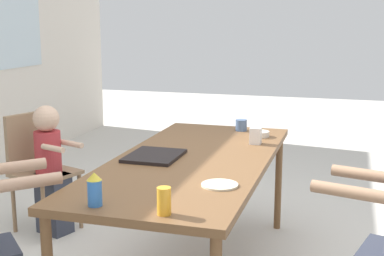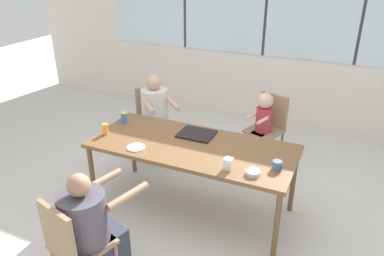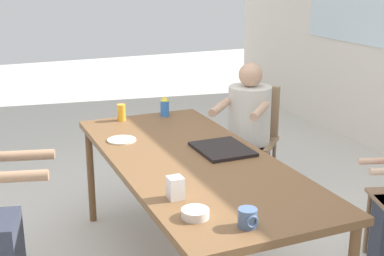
{
  "view_description": "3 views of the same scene",
  "coord_description": "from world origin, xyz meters",
  "px_view_note": "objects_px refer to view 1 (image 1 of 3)",
  "views": [
    {
      "loc": [
        -2.89,
        -0.87,
        1.55
      ],
      "look_at": [
        0.0,
        0.0,
        0.94
      ],
      "focal_mm": 50.0,
      "sensor_mm": 36.0,
      "label": 1
    },
    {
      "loc": [
        1.33,
        -2.95,
        2.46
      ],
      "look_at": [
        0.0,
        0.0,
        0.94
      ],
      "focal_mm": 35.0,
      "sensor_mm": 36.0,
      "label": 2
    },
    {
      "loc": [
        2.63,
        -1.13,
        1.81
      ],
      "look_at": [
        0.0,
        0.0,
        0.94
      ],
      "focal_mm": 50.0,
      "sensor_mm": 36.0,
      "label": 3
    }
  ],
  "objects_px": {
    "bowl_white_shallow": "(260,134)",
    "sippy_cup": "(95,189)",
    "person_toddler": "(51,171)",
    "milk_carton_small": "(256,136)",
    "juice_glass": "(164,201)",
    "chair_for_toddler": "(37,161)",
    "coffee_mug": "(241,125)"
  },
  "relations": [
    {
      "from": "bowl_white_shallow",
      "to": "sippy_cup",
      "type": "bearing_deg",
      "value": 164.07
    },
    {
      "from": "person_toddler",
      "to": "bowl_white_shallow",
      "type": "xyz_separation_m",
      "value": [
        0.29,
        -1.48,
        0.31
      ]
    },
    {
      "from": "person_toddler",
      "to": "milk_carton_small",
      "type": "relative_size",
      "value": 8.84
    },
    {
      "from": "milk_carton_small",
      "to": "juice_glass",
      "type": "bearing_deg",
      "value": 174.35
    },
    {
      "from": "person_toddler",
      "to": "juice_glass",
      "type": "xyz_separation_m",
      "value": [
        -1.32,
        -1.35,
        0.35
      ]
    },
    {
      "from": "chair_for_toddler",
      "to": "sippy_cup",
      "type": "xyz_separation_m",
      "value": [
        -1.35,
        -1.17,
        0.31
      ]
    },
    {
      "from": "bowl_white_shallow",
      "to": "chair_for_toddler",
      "type": "bearing_deg",
      "value": 98.34
    },
    {
      "from": "sippy_cup",
      "to": "milk_carton_small",
      "type": "distance_m",
      "value": 1.44
    },
    {
      "from": "person_toddler",
      "to": "coffee_mug",
      "type": "distance_m",
      "value": 1.43
    },
    {
      "from": "person_toddler",
      "to": "coffee_mug",
      "type": "bearing_deg",
      "value": 127.86
    },
    {
      "from": "bowl_white_shallow",
      "to": "milk_carton_small",
      "type": "bearing_deg",
      "value": -178.56
    },
    {
      "from": "milk_carton_small",
      "to": "bowl_white_shallow",
      "type": "bearing_deg",
      "value": 1.44
    },
    {
      "from": "juice_glass",
      "to": "milk_carton_small",
      "type": "xyz_separation_m",
      "value": [
        1.38,
        -0.14,
        -0.0
      ]
    },
    {
      "from": "person_toddler",
      "to": "juice_glass",
      "type": "relative_size",
      "value": 8.12
    },
    {
      "from": "chair_for_toddler",
      "to": "coffee_mug",
      "type": "distance_m",
      "value": 1.54
    },
    {
      "from": "coffee_mug",
      "to": "sippy_cup",
      "type": "bearing_deg",
      "value": 170.75
    },
    {
      "from": "coffee_mug",
      "to": "milk_carton_small",
      "type": "bearing_deg",
      "value": -155.94
    },
    {
      "from": "chair_for_toddler",
      "to": "bowl_white_shallow",
      "type": "height_order",
      "value": "chair_for_toddler"
    },
    {
      "from": "chair_for_toddler",
      "to": "person_toddler",
      "type": "xyz_separation_m",
      "value": [
        -0.05,
        -0.15,
        -0.05
      ]
    },
    {
      "from": "sippy_cup",
      "to": "bowl_white_shallow",
      "type": "bearing_deg",
      "value": -15.93
    },
    {
      "from": "bowl_white_shallow",
      "to": "coffee_mug",
      "type": "bearing_deg",
      "value": 45.17
    },
    {
      "from": "juice_glass",
      "to": "milk_carton_small",
      "type": "distance_m",
      "value": 1.39
    },
    {
      "from": "sippy_cup",
      "to": "coffee_mug",
      "type": "bearing_deg",
      "value": -9.25
    },
    {
      "from": "juice_glass",
      "to": "bowl_white_shallow",
      "type": "relative_size",
      "value": 0.95
    },
    {
      "from": "bowl_white_shallow",
      "to": "juice_glass",
      "type": "bearing_deg",
      "value": 175.32
    },
    {
      "from": "chair_for_toddler",
      "to": "person_toddler",
      "type": "bearing_deg",
      "value": 90.0
    },
    {
      "from": "coffee_mug",
      "to": "sippy_cup",
      "type": "xyz_separation_m",
      "value": [
        -1.76,
        0.29,
        0.04
      ]
    },
    {
      "from": "chair_for_toddler",
      "to": "milk_carton_small",
      "type": "height_order",
      "value": "chair_for_toddler"
    },
    {
      "from": "sippy_cup",
      "to": "bowl_white_shallow",
      "type": "height_order",
      "value": "sippy_cup"
    },
    {
      "from": "person_toddler",
      "to": "coffee_mug",
      "type": "xyz_separation_m",
      "value": [
        0.45,
        -1.31,
        0.33
      ]
    },
    {
      "from": "sippy_cup",
      "to": "milk_carton_small",
      "type": "relative_size",
      "value": 1.4
    },
    {
      "from": "sippy_cup",
      "to": "bowl_white_shallow",
      "type": "xyz_separation_m",
      "value": [
        1.59,
        -0.45,
        -0.06
      ]
    }
  ]
}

